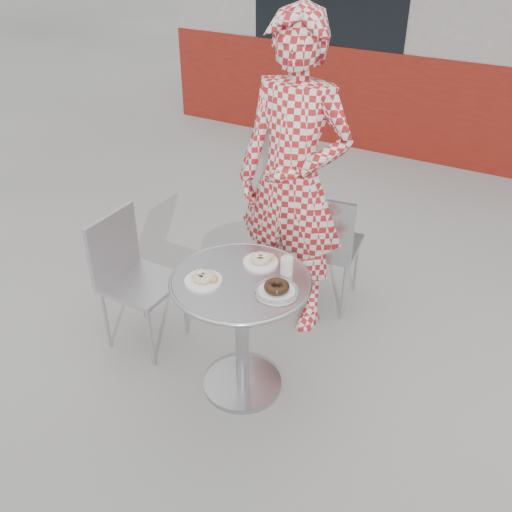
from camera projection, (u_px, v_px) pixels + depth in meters
The scene contains 9 objects.
ground at pixel (245, 388), 3.07m from camera, with size 60.00×60.00×0.00m, color #A29F9A.
bistro_table at pixel (241, 308), 2.81m from camera, with size 0.69×0.69×0.70m.
chair_far at pixel (325, 268), 3.63m from camera, with size 0.44×0.44×0.81m.
chair_left at pixel (144, 306), 3.29m from camera, with size 0.38×0.38×0.80m.
seated_person at pixel (293, 181), 3.15m from camera, with size 0.67×0.44×1.83m, color #AB1A1E.
plate_far at pixel (261, 260), 2.83m from camera, with size 0.18×0.18×0.05m.
plate_near at pixel (204, 278), 2.69m from camera, with size 0.18×0.18×0.05m.
plate_checker at pixel (277, 290), 2.62m from camera, with size 0.21×0.21×0.05m.
milk_cup at pixel (287, 265), 2.74m from camera, with size 0.07×0.07×0.10m.
Camera 1 is at (1.16, -1.90, 2.24)m, focal length 40.00 mm.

